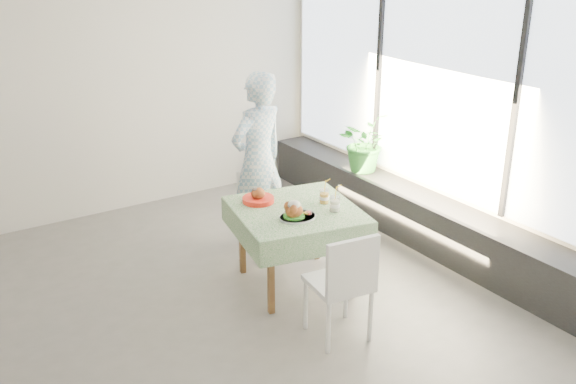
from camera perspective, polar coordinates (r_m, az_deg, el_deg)
floor at (r=5.51m, az=-10.65°, el=-11.04°), size 6.00×6.00×0.00m
wall_back at (r=7.22m, az=-19.31°, el=8.09°), size 6.00×0.02×2.80m
wall_front at (r=2.92m, az=7.33°, el=-10.25°), size 6.00×0.02×2.80m
wall_right at (r=6.56m, az=13.47°, el=7.44°), size 0.02×5.00×2.80m
window_pane at (r=6.48m, az=13.48°, el=9.55°), size 0.01×4.80×2.18m
window_ledge at (r=6.78m, az=11.46°, el=-2.21°), size 0.40×4.80×0.50m
cafe_table at (r=5.71m, az=0.70°, el=-4.08°), size 1.22×1.22×0.74m
chair_far at (r=6.41m, az=-2.83°, el=-3.27°), size 0.51×0.51×0.80m
chair_near at (r=5.08m, az=4.54°, el=-9.91°), size 0.48×0.48×0.92m
diner at (r=6.36m, az=-2.68°, el=2.79°), size 0.73×0.56×1.78m
main_dish at (r=5.38m, az=0.70°, el=-1.84°), size 0.33×0.33×0.17m
juice_cup_orange at (r=5.70m, az=3.24°, el=-0.44°), size 0.09×0.09×0.25m
juice_cup_lemonade at (r=5.54m, az=4.18°, el=-1.10°), size 0.09×0.09×0.27m
second_dish at (r=5.73m, az=-2.66°, el=-0.52°), size 0.28×0.28×0.13m
potted_plant at (r=7.21m, az=6.69°, el=4.44°), size 0.79×0.78×0.66m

